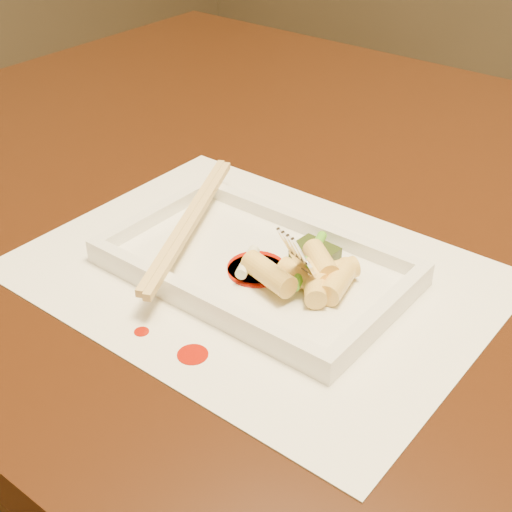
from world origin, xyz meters
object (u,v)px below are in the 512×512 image
Objects in this scene: table at (393,293)px; plate_base at (256,269)px; placemat at (256,274)px; fork at (340,208)px; chopstick_a at (186,219)px.

table is 5.38× the size of plate_base.
plate_base is at bearing 0.00° from placemat.
placemat is (-0.05, -0.18, 0.10)m from table.
placemat reaches higher than table.
fork is (0.07, 0.02, 0.08)m from placemat.
chopstick_a is (-0.08, 0.00, 0.02)m from plate_base.
plate_base is 0.11m from fork.
placemat is at bearing 0.00° from chopstick_a.
chopstick_a reaches higher than table.
table is at bearing 53.74° from chopstick_a.
placemat is 0.11m from fork.
chopstick_a reaches higher than placemat.
fork is at bearing 14.42° from plate_base.
chopstick_a is at bearing 180.00° from plate_base.
fork reaches higher than chopstick_a.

